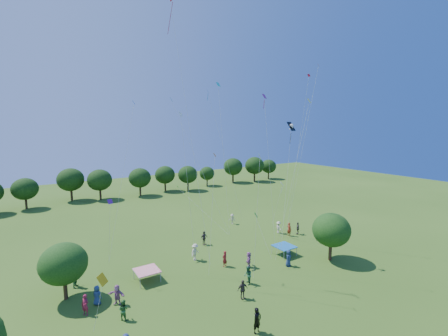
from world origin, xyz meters
TOP-DOWN VIEW (x-y plane):
  - near_tree_north at (-13.57, 18.36)m, footprint 3.92×3.92m
  - near_tree_east at (12.18, 10.85)m, footprint 4.15×4.15m
  - treeline at (-1.73, 55.43)m, footprint 88.01×8.77m
  - tent_red_stripe at (-6.60, 17.58)m, footprint 2.20×2.20m
  - tent_blue at (8.82, 14.66)m, footprint 2.20×2.20m
  - man_in_black at (-2.37, 5.95)m, footprint 0.76×0.54m
  - crowd_person_0 at (-11.43, 15.99)m, footprint 0.87×0.92m
  - crowd_person_1 at (-12.49, 15.00)m, footprint 0.72×0.75m
  - crowd_person_2 at (-10.10, 12.77)m, footprint 0.86×0.88m
  - crowd_person_3 at (10.11, 27.23)m, footprint 0.88×1.13m
  - crowd_person_4 at (-0.66, 10.03)m, footprint 1.04×0.53m
  - crowd_person_5 at (3.41, 14.42)m, footprint 1.46×1.57m
  - crowd_person_7 at (13.79, 18.80)m, footprint 0.52×0.74m
  - crowd_person_8 at (1.20, 11.70)m, footprint 0.80×0.99m
  - crowd_person_9 at (13.28, 20.35)m, footprint 0.68×1.18m
  - crowd_person_10 at (2.44, 22.42)m, footprint 1.12×0.68m
  - crowd_person_11 at (-10.00, 15.14)m, footprint 1.50×1.55m
  - crowd_person_12 at (7.17, 12.33)m, footprint 1.00×0.80m
  - crowd_person_13 at (1.36, 15.97)m, footprint 0.73×0.56m
  - crowd_person_14 at (-12.48, 20.11)m, footprint 0.87×1.00m
  - crowd_person_15 at (-0.59, 19.02)m, footprint 1.38×1.08m
  - crowd_person_16 at (15.25, 18.58)m, footprint 1.09×0.93m
  - pirate_kite at (8.77, 14.06)m, footprint 3.48×2.30m
  - red_high_kite at (-2.50, 18.39)m, footprint 1.93×4.92m
  - small_kite_0 at (13.19, 16.79)m, footprint 1.05×2.22m
  - small_kite_1 at (-11.98, 10.04)m, footprint 1.04×1.02m
  - small_kite_2 at (7.01, 11.06)m, footprint 2.84×1.72m
  - small_kite_3 at (4.58, 14.53)m, footprint 0.70×2.53m
  - small_kite_4 at (-6.89, 21.73)m, footprint 3.63×1.19m
  - small_kite_5 at (7.48, 16.67)m, footprint 0.72×2.38m
  - small_kite_6 at (12.83, 19.54)m, footprint 1.53×1.13m
  - small_kite_7 at (5.27, 22.86)m, footprint 0.71×2.94m
  - small_kite_8 at (13.71, 16.23)m, footprint 1.94×2.91m
  - small_kite_9 at (-1.35, 13.78)m, footprint 1.46×1.13m
  - small_kite_10 at (1.14, 10.28)m, footprint 0.62×0.54m
  - small_kite_11 at (2.45, 26.35)m, footprint 3.69×7.58m
  - small_kite_12 at (7.19, 26.82)m, footprint 4.57×2.83m
  - small_kite_13 at (-9.33, 19.56)m, footprint 0.51×1.65m
  - small_kite_14 at (-2.23, 17.89)m, footprint 0.96×1.68m
  - small_kite_15 at (2.13, 27.56)m, footprint 4.19×8.86m

SIDE VIEW (x-z plane):
  - crowd_person_3 at x=10.11m, z-range 0.00..1.59m
  - crowd_person_2 at x=-10.10m, z-range 0.00..1.62m
  - crowd_person_0 at x=-11.43m, z-range 0.00..1.67m
  - crowd_person_9 at x=13.28m, z-range 0.00..1.69m
  - crowd_person_5 at x=3.41m, z-range 0.00..1.70m
  - crowd_person_1 at x=-12.49m, z-range 0.00..1.70m
  - crowd_person_11 at x=-10.00m, z-range 0.00..1.70m
  - crowd_person_16 at x=15.25m, z-range 0.00..1.71m
  - crowd_person_4 at x=-0.66m, z-range 0.00..1.71m
  - crowd_person_13 at x=1.36m, z-range 0.00..1.73m
  - crowd_person_8 at x=1.20m, z-range 0.00..1.76m
  - crowd_person_14 at x=-12.48m, z-range 0.00..1.78m
  - crowd_person_10 at x=2.44m, z-range 0.00..1.78m
  - crowd_person_12 at x=7.17m, z-range 0.00..1.78m
  - crowd_person_7 at x=13.79m, z-range 0.00..1.87m
  - man_in_black at x=-2.37m, z-range 0.00..1.91m
  - crowd_person_15 at x=-0.59m, z-range 0.00..1.93m
  - tent_red_stripe at x=-6.60m, z-range 0.49..1.59m
  - tent_blue at x=8.82m, z-range 0.49..1.59m
  - near_tree_north at x=-13.57m, z-range 0.74..5.75m
  - near_tree_east at x=12.18m, z-range 0.82..6.20m
  - treeline at x=-1.73m, z-range 0.70..7.48m
  - small_kite_1 at x=-11.98m, z-range 2.84..6.94m
  - small_kite_3 at x=4.58m, z-range 2.90..7.35m
  - small_kite_11 at x=2.45m, z-range 2.51..8.03m
  - small_kite_6 at x=12.83m, z-range 3.62..9.84m
  - small_kite_13 at x=-9.33m, z-range 3.38..10.19m
  - small_kite_9 at x=-1.35m, z-range 3.69..14.85m
  - small_kite_10 at x=1.14m, z-range 4.32..15.59m
  - small_kite_14 at x=-2.23m, z-range 4.91..19.94m
  - small_kite_4 at x=-6.89m, z-range 4.63..20.88m
  - small_kite_2 at x=7.01m, z-range 5.21..21.49m
  - small_kite_0 at x=13.19m, z-range 3.98..23.83m
  - pirate_kite at x=8.77m, z-range 7.57..21.67m
  - small_kite_12 at x=7.19m, z-range 5.53..24.25m
  - small_kite_5 at x=7.48m, z-range 6.39..23.65m
  - small_kite_15 at x=2.13m, z-range 6.29..23.88m
  - small_kite_8 at x=13.71m, z-range 4.73..25.77m
  - small_kite_7 at x=5.27m, z-range 6.38..25.53m
  - red_high_kite at x=-2.50m, z-range 8.81..35.14m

